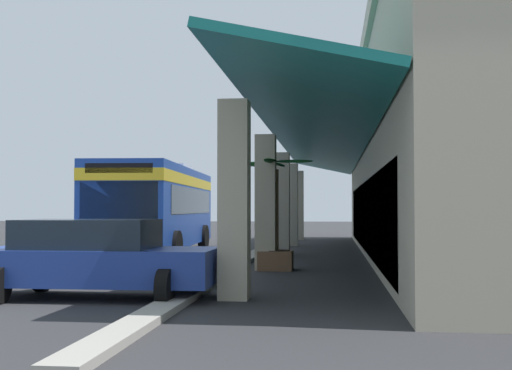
% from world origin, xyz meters
% --- Properties ---
extents(ground, '(120.00, 120.00, 0.00)m').
position_xyz_m(ground, '(0.00, 8.00, 0.00)').
color(ground, '#2D2D30').
extents(curb_strip, '(35.39, 0.50, 0.12)m').
position_xyz_m(curb_strip, '(2.12, 3.70, 0.06)').
color(curb_strip, '#9E998E').
rests_on(curb_strip, ground).
extents(transit_bus, '(11.34, 3.25, 3.34)m').
position_xyz_m(transit_bus, '(2.33, 0.11, 1.85)').
color(transit_bus, '#193D9E').
rests_on(transit_bus, ground).
extents(parked_sedan_blue, '(2.45, 4.41, 1.47)m').
position_xyz_m(parked_sedan_blue, '(14.05, 2.02, 0.75)').
color(parked_sedan_blue, navy).
rests_on(parked_sedan_blue, ground).
extents(potted_palm, '(2.03, 2.03, 3.03)m').
position_xyz_m(potted_palm, '(7.94, 4.89, 0.70)').
color(potted_palm, brown).
rests_on(potted_palm, ground).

